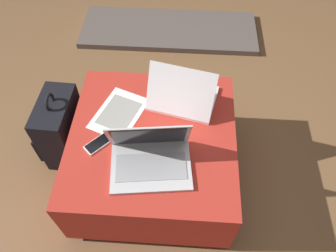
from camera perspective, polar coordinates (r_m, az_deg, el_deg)
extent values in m
plane|color=brown|center=(1.93, -2.29, -8.26)|extent=(14.00, 14.00, 0.00)
cube|color=maroon|center=(1.90, -2.32, -7.91)|extent=(0.78, 0.79, 0.05)
cube|color=#B22D23|center=(1.73, -2.53, -4.79)|extent=(0.81, 0.83, 0.35)
cube|color=silver|center=(1.48, -2.98, -7.05)|extent=(0.39, 0.29, 0.02)
cube|color=#9E9EA3|center=(1.47, -2.99, -7.09)|extent=(0.33, 0.18, 0.00)
cube|color=silver|center=(1.42, -3.28, -1.67)|extent=(0.37, 0.14, 0.24)
cube|color=black|center=(1.42, -3.27, -1.86)|extent=(0.33, 0.12, 0.21)
cube|color=silver|center=(1.72, 2.69, 4.86)|extent=(0.38, 0.32, 0.02)
cube|color=#9E9EA3|center=(1.72, 2.76, 5.22)|extent=(0.31, 0.20, 0.00)
cube|color=silver|center=(1.58, 2.16, 5.86)|extent=(0.35, 0.18, 0.23)
cube|color=#B23D93|center=(1.58, 2.20, 5.93)|extent=(0.31, 0.16, 0.21)
cube|color=white|center=(1.59, -11.93, -2.91)|extent=(0.14, 0.14, 0.01)
cube|color=black|center=(1.58, -11.96, -2.82)|extent=(0.13, 0.13, 0.00)
cube|color=black|center=(1.94, -18.03, -0.38)|extent=(0.18, 0.33, 0.41)
cube|color=black|center=(2.04, -20.12, -1.45)|extent=(0.07, 0.26, 0.19)
torus|color=black|center=(1.77, -19.89, 3.98)|extent=(0.02, 0.09, 0.09)
cube|color=white|center=(1.68, -8.53, 2.23)|extent=(0.30, 0.35, 0.00)
cube|color=gray|center=(1.68, -8.53, 2.26)|extent=(0.23, 0.25, 0.00)
cube|color=#564C47|center=(2.76, 0.15, 16.42)|extent=(1.40, 0.50, 0.04)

